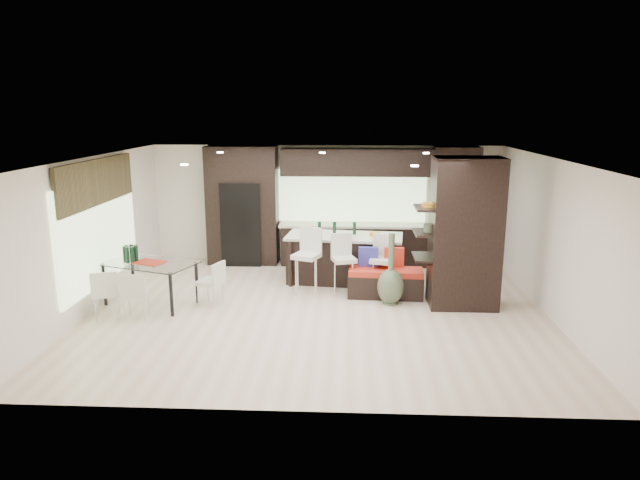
# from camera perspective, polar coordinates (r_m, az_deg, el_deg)

# --- Properties ---
(ground) EXTENTS (8.00, 8.00, 0.00)m
(ground) POSITION_cam_1_polar(r_m,az_deg,el_deg) (10.26, -0.16, -7.03)
(ground) COLOR beige
(ground) RESTS_ON ground
(back_wall) EXTENTS (8.00, 0.02, 2.70)m
(back_wall) POSITION_cam_1_polar(r_m,az_deg,el_deg) (13.32, 0.61, 3.65)
(back_wall) COLOR white
(back_wall) RESTS_ON ground
(left_wall) EXTENTS (0.02, 7.00, 2.70)m
(left_wall) POSITION_cam_1_polar(r_m,az_deg,el_deg) (10.85, -21.78, 0.55)
(left_wall) COLOR white
(left_wall) RESTS_ON ground
(right_wall) EXTENTS (0.02, 7.00, 2.70)m
(right_wall) POSITION_cam_1_polar(r_m,az_deg,el_deg) (10.47, 22.26, 0.09)
(right_wall) COLOR white
(right_wall) RESTS_ON ground
(ceiling) EXTENTS (8.00, 7.00, 0.02)m
(ceiling) POSITION_cam_1_polar(r_m,az_deg,el_deg) (9.68, -0.18, 8.17)
(ceiling) COLOR white
(ceiling) RESTS_ON ground
(window_left) EXTENTS (0.04, 3.20, 1.90)m
(window_left) POSITION_cam_1_polar(r_m,az_deg,el_deg) (11.01, -21.17, 0.77)
(window_left) COLOR #B2D199
(window_left) RESTS_ON left_wall
(window_back) EXTENTS (3.40, 0.04, 1.20)m
(window_back) POSITION_cam_1_polar(r_m,az_deg,el_deg) (13.24, 3.21, 4.45)
(window_back) COLOR #B2D199
(window_back) RESTS_ON back_wall
(stone_accent) EXTENTS (0.08, 3.00, 0.80)m
(stone_accent) POSITION_cam_1_polar(r_m,az_deg,el_deg) (10.85, -21.41, 5.42)
(stone_accent) COLOR brown
(stone_accent) RESTS_ON left_wall
(ceiling_spots) EXTENTS (4.00, 3.00, 0.02)m
(ceiling_spots) POSITION_cam_1_polar(r_m,az_deg,el_deg) (9.93, -0.10, 8.18)
(ceiling_spots) COLOR white
(ceiling_spots) RESTS_ON ceiling
(back_cabinetry) EXTENTS (6.80, 0.68, 2.70)m
(back_cabinetry) POSITION_cam_1_polar(r_m,az_deg,el_deg) (12.98, 2.76, 3.39)
(back_cabinetry) COLOR black
(back_cabinetry) RESTS_ON ground
(refrigerator) EXTENTS (0.90, 0.68, 1.90)m
(refrigerator) POSITION_cam_1_polar(r_m,az_deg,el_deg) (13.22, -7.72, 1.71)
(refrigerator) COLOR black
(refrigerator) RESTS_ON ground
(partition_column) EXTENTS (1.20, 0.80, 2.70)m
(partition_column) POSITION_cam_1_polar(r_m,az_deg,el_deg) (10.47, 14.30, 0.66)
(partition_column) COLOR black
(partition_column) RESTS_ON ground
(kitchen_island) EXTENTS (2.45, 1.26, 0.98)m
(kitchen_island) POSITION_cam_1_polar(r_m,az_deg,el_deg) (11.81, 2.43, -1.84)
(kitchen_island) COLOR black
(kitchen_island) RESTS_ON ground
(stool_left) EXTENTS (0.59, 0.59, 1.03)m
(stool_left) POSITION_cam_1_polar(r_m,az_deg,el_deg) (11.02, -1.37, -2.78)
(stool_left) COLOR silver
(stool_left) RESTS_ON ground
(stool_mid) EXTENTS (0.52, 0.52, 0.94)m
(stool_mid) POSITION_cam_1_polar(r_m,az_deg,el_deg) (11.03, 2.40, -3.03)
(stool_mid) COLOR silver
(stool_mid) RESTS_ON ground
(stool_right) EXTENTS (0.50, 0.50, 0.93)m
(stool_right) POSITION_cam_1_polar(r_m,az_deg,el_deg) (11.05, 6.16, -3.08)
(stool_right) COLOR silver
(stool_right) RESTS_ON ground
(bench) EXTENTS (1.44, 0.62, 0.54)m
(bench) POSITION_cam_1_polar(r_m,az_deg,el_deg) (10.97, 6.57, -4.27)
(bench) COLOR black
(bench) RESTS_ON ground
(floor_vase) EXTENTS (0.52, 0.52, 1.33)m
(floor_vase) POSITION_cam_1_polar(r_m,az_deg,el_deg) (10.46, 7.11, -2.90)
(floor_vase) COLOR #4A593F
(floor_vase) RESTS_ON ground
(dining_table) EXTENTS (1.85, 1.42, 0.79)m
(dining_table) POSITION_cam_1_polar(r_m,az_deg,el_deg) (10.90, -16.56, -4.19)
(dining_table) COLOR white
(dining_table) RESTS_ON ground
(chair_near) EXTENTS (0.47, 0.47, 0.77)m
(chair_near) POSITION_cam_1_polar(r_m,az_deg,el_deg) (10.24, -17.92, -5.45)
(chair_near) COLOR silver
(chair_near) RESTS_ON ground
(chair_far) EXTENTS (0.55, 0.55, 0.80)m
(chair_far) POSITION_cam_1_polar(r_m,az_deg,el_deg) (10.42, -20.58, -5.25)
(chair_far) COLOR silver
(chair_far) RESTS_ON ground
(chair_end) EXTENTS (0.52, 0.52, 0.76)m
(chair_end) POSITION_cam_1_polar(r_m,az_deg,el_deg) (10.60, -10.90, -4.45)
(chair_end) COLOR silver
(chair_end) RESTS_ON ground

